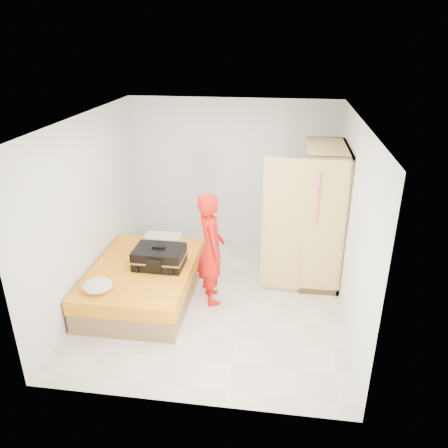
# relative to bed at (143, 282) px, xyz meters

# --- Properties ---
(room) EXTENTS (4.00, 4.02, 2.60)m
(room) POSITION_rel_bed_xyz_m (1.05, 0.09, 1.05)
(room) COLOR beige
(room) RESTS_ON ground
(bed) EXTENTS (1.42, 2.02, 0.50)m
(bed) POSITION_rel_bed_xyz_m (0.00, 0.00, 0.00)
(bed) COLOR #9C7347
(bed) RESTS_ON ground
(wardrobe) EXTENTS (1.17, 1.20, 2.10)m
(wardrobe) POSITION_rel_bed_xyz_m (2.50, 0.95, 0.75)
(wardrobe) COLOR #DCBD6B
(wardrobe) RESTS_ON ground
(person) EXTENTS (0.57, 0.69, 1.63)m
(person) POSITION_rel_bed_xyz_m (0.99, 0.08, 0.56)
(person) COLOR red
(person) RESTS_ON ground
(suitcase) EXTENTS (0.72, 0.55, 0.31)m
(suitcase) POSITION_rel_bed_xyz_m (0.24, 0.06, 0.39)
(suitcase) COLOR black
(suitcase) RESTS_ON bed
(round_cushion) EXTENTS (0.38, 0.38, 0.15)m
(round_cushion) POSITION_rel_bed_xyz_m (-0.37, -0.69, 0.32)
(round_cushion) COLOR beige
(round_cushion) RESTS_ON bed
(pillow) EXTENTS (0.59, 0.31, 0.11)m
(pillow) POSITION_rel_bed_xyz_m (0.08, 0.85, 0.30)
(pillow) COLOR beige
(pillow) RESTS_ON bed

